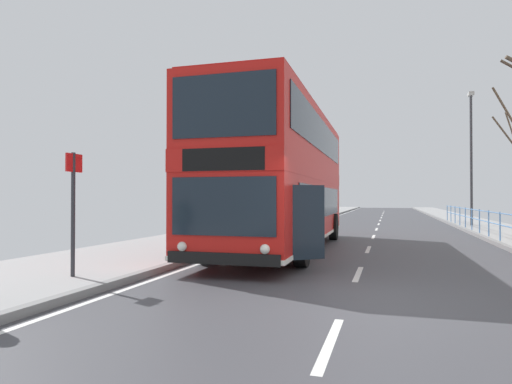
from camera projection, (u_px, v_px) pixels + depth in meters
name	position (u px, v px, depth m)	size (l,w,h in m)	color
ground	(304.00, 295.00, 7.38)	(15.80, 140.00, 0.20)	#404045
double_decker_bus_main	(283.00, 177.00, 14.28)	(3.38, 11.51, 4.47)	red
pedestrian_railing_far_kerb	(484.00, 218.00, 18.39)	(0.05, 24.40, 1.03)	#598CC6
bus_stop_sign_near	(73.00, 199.00, 8.59)	(0.08, 0.44, 2.42)	#2D2D33
street_lamp_far_side	(471.00, 148.00, 24.73)	(0.28, 0.60, 7.50)	#38383D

